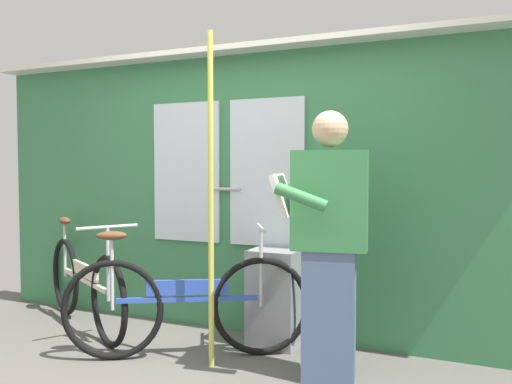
{
  "coord_description": "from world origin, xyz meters",
  "views": [
    {
      "loc": [
        1.78,
        -2.46,
        1.28
      ],
      "look_at": [
        0.26,
        0.81,
        1.11
      ],
      "focal_mm": 38.23,
      "sensor_mm": 36.0,
      "label": 1
    }
  ],
  "objects_px": {
    "bicycle_leaning_behind": "(186,304)",
    "bicycle_near_door": "(84,284)",
    "handrail_pole": "(211,201)",
    "trash_bin_by_wall": "(275,298)",
    "passenger_reading_newspaper": "(328,240)"
  },
  "relations": [
    {
      "from": "bicycle_leaning_behind",
      "to": "bicycle_near_door",
      "type": "bearing_deg",
      "value": 138.05
    },
    {
      "from": "handrail_pole",
      "to": "bicycle_near_door",
      "type": "bearing_deg",
      "value": 167.72
    },
    {
      "from": "bicycle_leaning_behind",
      "to": "trash_bin_by_wall",
      "type": "distance_m",
      "value": 0.65
    },
    {
      "from": "bicycle_leaning_behind",
      "to": "passenger_reading_newspaper",
      "type": "height_order",
      "value": "passenger_reading_newspaper"
    },
    {
      "from": "bicycle_near_door",
      "to": "passenger_reading_newspaper",
      "type": "relative_size",
      "value": 0.93
    },
    {
      "from": "trash_bin_by_wall",
      "to": "handrail_pole",
      "type": "height_order",
      "value": "handrail_pole"
    },
    {
      "from": "bicycle_near_door",
      "to": "trash_bin_by_wall",
      "type": "xyz_separation_m",
      "value": [
        1.52,
        0.26,
        -0.01
      ]
    },
    {
      "from": "bicycle_leaning_behind",
      "to": "handrail_pole",
      "type": "height_order",
      "value": "handrail_pole"
    },
    {
      "from": "trash_bin_by_wall",
      "to": "handrail_pole",
      "type": "relative_size",
      "value": 0.32
    },
    {
      "from": "bicycle_near_door",
      "to": "bicycle_leaning_behind",
      "type": "height_order",
      "value": "bicycle_leaning_behind"
    },
    {
      "from": "trash_bin_by_wall",
      "to": "passenger_reading_newspaper",
      "type": "bearing_deg",
      "value": -40.86
    },
    {
      "from": "bicycle_near_door",
      "to": "handrail_pole",
      "type": "xyz_separation_m",
      "value": [
        1.31,
        -0.28,
        0.71
      ]
    },
    {
      "from": "bicycle_near_door",
      "to": "passenger_reading_newspaper",
      "type": "bearing_deg",
      "value": 24.27
    },
    {
      "from": "trash_bin_by_wall",
      "to": "handrail_pole",
      "type": "xyz_separation_m",
      "value": [
        -0.21,
        -0.54,
        0.72
      ]
    },
    {
      "from": "trash_bin_by_wall",
      "to": "bicycle_leaning_behind",
      "type": "bearing_deg",
      "value": -132.58
    }
  ]
}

